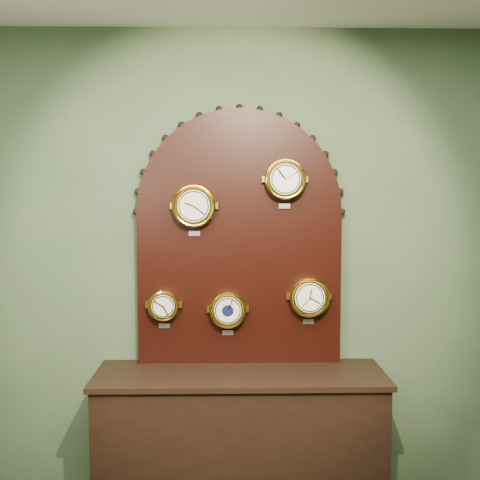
{
  "coord_description": "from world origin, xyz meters",
  "views": [
    {
      "loc": [
        -0.07,
        -1.16,
        1.87
      ],
      "look_at": [
        0.0,
        2.25,
        1.58
      ],
      "focal_mm": 46.0,
      "sensor_mm": 36.0,
      "label": 1
    }
  ],
  "objects_px": {
    "shop_counter": "(240,446)",
    "barometer": "(228,310)",
    "display_board": "(239,229)",
    "arabic_clock": "(285,179)",
    "tide_clock": "(309,297)",
    "roman_clock": "(194,206)",
    "hygrometer": "(164,305)"
  },
  "relations": [
    {
      "from": "tide_clock",
      "to": "hygrometer",
      "type": "bearing_deg",
      "value": 179.9
    },
    {
      "from": "shop_counter",
      "to": "roman_clock",
      "type": "bearing_deg",
      "value": 149.83
    },
    {
      "from": "arabic_clock",
      "to": "tide_clock",
      "type": "xyz_separation_m",
      "value": [
        0.15,
        0.0,
        -0.69
      ]
    },
    {
      "from": "barometer",
      "to": "roman_clock",
      "type": "bearing_deg",
      "value": -179.79
    },
    {
      "from": "roman_clock",
      "to": "barometer",
      "type": "relative_size",
      "value": 1.13
    },
    {
      "from": "hygrometer",
      "to": "barometer",
      "type": "xyz_separation_m",
      "value": [
        0.37,
        -0.0,
        -0.03
      ]
    },
    {
      "from": "roman_clock",
      "to": "barometer",
      "type": "bearing_deg",
      "value": 0.21
    },
    {
      "from": "roman_clock",
      "to": "tide_clock",
      "type": "xyz_separation_m",
      "value": [
        0.67,
        0.0,
        -0.53
      ]
    },
    {
      "from": "arabic_clock",
      "to": "barometer",
      "type": "height_order",
      "value": "arabic_clock"
    },
    {
      "from": "display_board",
      "to": "tide_clock",
      "type": "height_order",
      "value": "display_board"
    },
    {
      "from": "arabic_clock",
      "to": "roman_clock",
      "type": "bearing_deg",
      "value": -179.97
    },
    {
      "from": "roman_clock",
      "to": "hygrometer",
      "type": "distance_m",
      "value": 0.61
    },
    {
      "from": "shop_counter",
      "to": "arabic_clock",
      "type": "xyz_separation_m",
      "value": [
        0.26,
        0.15,
        1.52
      ]
    },
    {
      "from": "display_board",
      "to": "shop_counter",
      "type": "bearing_deg",
      "value": -90.0
    },
    {
      "from": "arabic_clock",
      "to": "barometer",
      "type": "relative_size",
      "value": 1.08
    },
    {
      "from": "display_board",
      "to": "barometer",
      "type": "bearing_deg",
      "value": -136.01
    },
    {
      "from": "display_board",
      "to": "barometer",
      "type": "height_order",
      "value": "display_board"
    },
    {
      "from": "shop_counter",
      "to": "barometer",
      "type": "height_order",
      "value": "barometer"
    },
    {
      "from": "display_board",
      "to": "barometer",
      "type": "xyz_separation_m",
      "value": [
        -0.07,
        -0.07,
        -0.47
      ]
    },
    {
      "from": "hygrometer",
      "to": "tide_clock",
      "type": "bearing_deg",
      "value": -0.1
    },
    {
      "from": "roman_clock",
      "to": "arabic_clock",
      "type": "relative_size",
      "value": 1.04
    },
    {
      "from": "hygrometer",
      "to": "tide_clock",
      "type": "xyz_separation_m",
      "value": [
        0.85,
        -0.0,
        0.05
      ]
    },
    {
      "from": "shop_counter",
      "to": "display_board",
      "type": "relative_size",
      "value": 1.05
    },
    {
      "from": "display_board",
      "to": "tide_clock",
      "type": "xyz_separation_m",
      "value": [
        0.41,
        -0.07,
        -0.39
      ]
    },
    {
      "from": "display_board",
      "to": "hygrometer",
      "type": "distance_m",
      "value": 0.63
    },
    {
      "from": "arabic_clock",
      "to": "tide_clock",
      "type": "height_order",
      "value": "arabic_clock"
    },
    {
      "from": "tide_clock",
      "to": "shop_counter",
      "type": "bearing_deg",
      "value": -159.45
    },
    {
      "from": "hygrometer",
      "to": "barometer",
      "type": "distance_m",
      "value": 0.38
    },
    {
      "from": "barometer",
      "to": "tide_clock",
      "type": "distance_m",
      "value": 0.48
    },
    {
      "from": "shop_counter",
      "to": "hygrometer",
      "type": "bearing_deg",
      "value": 160.79
    },
    {
      "from": "shop_counter",
      "to": "arabic_clock",
      "type": "bearing_deg",
      "value": 30.22
    },
    {
      "from": "display_board",
      "to": "roman_clock",
      "type": "xyz_separation_m",
      "value": [
        -0.26,
        -0.07,
        0.14
      ]
    }
  ]
}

